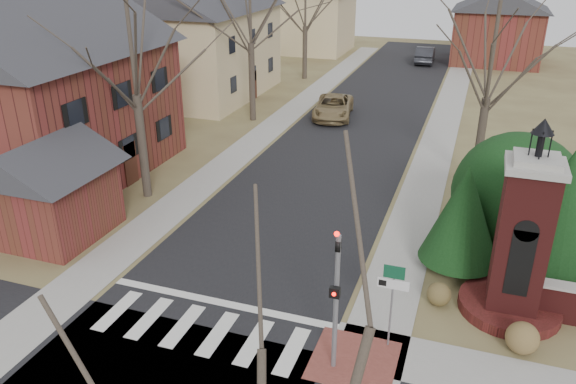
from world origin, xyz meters
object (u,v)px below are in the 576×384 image
at_px(brick_gate_monument, 519,253).
at_px(distant_car, 425,55).
at_px(sign_post, 392,290).
at_px(traffic_signal_pole, 336,290).
at_px(pickup_truck, 333,107).

relative_size(brick_gate_monument, distant_car, 1.34).
height_order(sign_post, distant_car, sign_post).
distance_m(traffic_signal_pole, pickup_truck, 24.66).
bearing_deg(distant_car, traffic_signal_pole, 91.29).
xyz_separation_m(pickup_truck, distant_car, (3.66, 21.02, 0.07)).
distance_m(sign_post, pickup_truck, 23.65).
relative_size(traffic_signal_pole, brick_gate_monument, 0.69).
bearing_deg(traffic_signal_pole, brick_gate_monument, 43.24).
distance_m(brick_gate_monument, pickup_truck, 22.32).
bearing_deg(distant_car, sign_post, 93.10).
height_order(traffic_signal_pole, distant_car, traffic_signal_pole).
bearing_deg(traffic_signal_pole, sign_post, 47.57).
xyz_separation_m(traffic_signal_pole, distant_car, (-2.70, 44.77, -1.79)).
bearing_deg(traffic_signal_pole, distant_car, 93.45).
relative_size(traffic_signal_pole, distant_car, 0.93).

